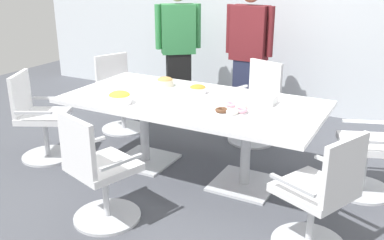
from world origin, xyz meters
name	(u,v)px	position (x,y,z in m)	size (l,w,h in m)	color
ground_plane	(192,173)	(0.00, 0.00, -0.01)	(10.00, 10.00, 0.01)	#4C4F56
back_wall	(276,7)	(0.00, 2.40, 1.40)	(8.00, 0.10, 2.80)	silver
conference_table	(192,112)	(0.00, 0.00, 0.63)	(2.40, 1.20, 0.75)	white
office_chair_0	(120,97)	(-1.35, 0.66, 0.41)	(0.70, 0.70, 0.91)	silver
office_chair_1	(39,121)	(-1.58, -0.42, 0.41)	(0.72, 0.72, 0.91)	silver
office_chair_2	(98,175)	(-0.24, -1.09, 0.41)	(0.68, 0.68, 0.91)	silver
office_chair_3	(320,200)	(1.35, -0.66, 0.41)	(0.71, 0.71, 0.91)	silver
office_chair_4	(373,150)	(1.58, 0.42, 0.41)	(0.69, 0.69, 0.91)	silver
office_chair_5	(255,107)	(0.24, 1.09, 0.41)	(0.68, 0.68, 0.91)	silver
person_standing_0	(178,48)	(-1.07, 1.61, 0.89)	(0.53, 0.44, 1.70)	black
person_standing_1	(248,54)	(-0.06, 1.58, 0.90)	(0.61, 0.23, 1.74)	#232842
snack_bowl_cookies	(165,81)	(-0.48, 0.30, 0.80)	(0.18, 0.18, 0.09)	beige
snack_bowl_chips_yellow	(120,98)	(-0.52, -0.41, 0.81)	(0.21, 0.21, 0.12)	white
snack_bowl_chips_orange	(198,89)	(-0.05, 0.22, 0.79)	(0.17, 0.17, 0.08)	white
donut_platter	(231,109)	(0.45, -0.13, 0.77)	(0.31, 0.30, 0.04)	white
napkin_pile	(266,100)	(0.65, 0.20, 0.79)	(0.17, 0.17, 0.08)	white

